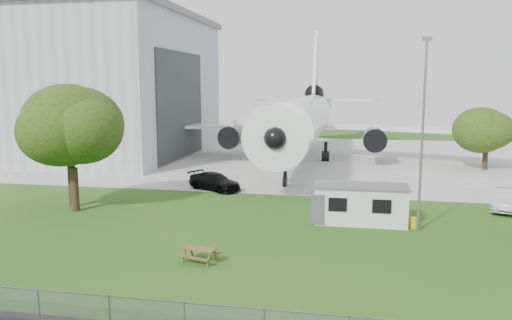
% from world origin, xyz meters
% --- Properties ---
extents(ground, '(160.00, 160.00, 0.00)m').
position_xyz_m(ground, '(0.00, 0.00, 0.00)').
color(ground, '#35651F').
extents(concrete_apron, '(120.00, 46.00, 0.03)m').
position_xyz_m(concrete_apron, '(0.00, 38.00, 0.01)').
color(concrete_apron, '#B7B7B2').
rests_on(concrete_apron, ground).
extents(hangar, '(43.00, 31.00, 18.55)m').
position_xyz_m(hangar, '(-37.97, 36.00, 9.41)').
color(hangar, '#B2B7BC').
rests_on(hangar, ground).
extents(airliner, '(46.36, 47.73, 17.69)m').
position_xyz_m(airliner, '(-2.00, 35.86, 5.27)').
color(airliner, white).
rests_on(airliner, ground).
extents(site_cabin, '(6.76, 2.76, 2.62)m').
position_xyz_m(site_cabin, '(4.61, 7.38, 1.31)').
color(site_cabin, silver).
rests_on(site_cabin, ground).
extents(picnic_west, '(2.12, 1.91, 0.76)m').
position_xyz_m(picnic_west, '(-3.78, -1.92, 0.00)').
color(picnic_west, brown).
rests_on(picnic_west, ground).
extents(lamp_mast, '(0.16, 0.16, 12.00)m').
position_xyz_m(lamp_mast, '(8.20, 6.20, 6.00)').
color(lamp_mast, slate).
rests_on(lamp_mast, ground).
extents(tree_west_big, '(7.47, 7.47, 10.14)m').
position_xyz_m(tree_west_big, '(-16.96, 7.89, 6.39)').
color(tree_west_big, '#382619').
rests_on(tree_west_big, ground).
extents(tree_west_small, '(6.65, 6.65, 8.91)m').
position_xyz_m(tree_west_small, '(-16.02, 6.70, 5.57)').
color(tree_west_small, '#382619').
rests_on(tree_west_small, ground).
extents(tree_far_apron, '(6.21, 6.21, 7.49)m').
position_xyz_m(tree_far_apron, '(18.35, 31.91, 4.37)').
color(tree_far_apron, '#382619').
rests_on(tree_far_apron, ground).
extents(car_ne_sedan, '(3.17, 5.02, 1.56)m').
position_xyz_m(car_ne_sedan, '(15.31, 12.90, 0.78)').
color(car_ne_sedan, silver).
rests_on(car_ne_sedan, ground).
extents(car_apron_van, '(5.59, 4.39, 1.51)m').
position_xyz_m(car_apron_van, '(-7.95, 15.88, 0.76)').
color(car_apron_van, black).
rests_on(car_apron_van, ground).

